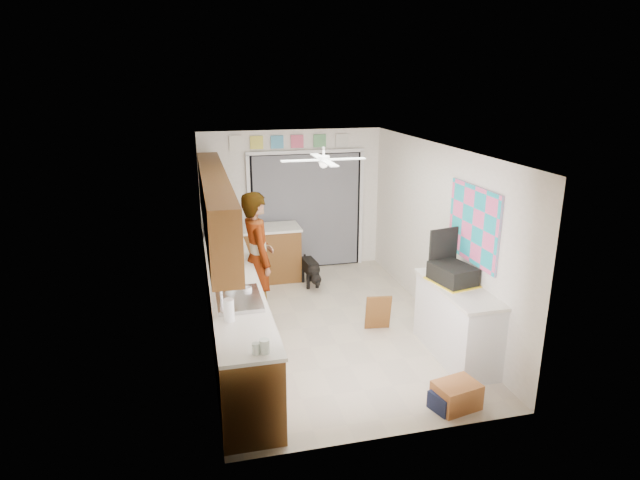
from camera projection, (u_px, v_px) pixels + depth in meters
floor at (327, 326)px, 7.55m from camera, size 5.00×5.00×0.00m
ceiling at (327, 148)px, 6.81m from camera, size 5.00×5.00×0.00m
wall_back at (292, 201)px, 9.50m from camera, size 3.20×0.00×3.20m
wall_front at (395, 320)px, 4.86m from camera, size 3.20×0.00×3.20m
wall_left at (206, 250)px, 6.82m from camera, size 0.00×5.00×5.00m
wall_right at (437, 233)px, 7.54m from camera, size 0.00×5.00×5.00m
left_base_cabinets at (233, 305)px, 7.12m from camera, size 0.60×4.80×0.90m
left_countertop at (232, 272)px, 6.99m from camera, size 0.62×4.80×0.04m
upper_cabinets at (215, 204)px, 6.88m from camera, size 0.32×4.00×0.80m
sink_basin at (239, 300)px, 6.05m from camera, size 0.50×0.76×0.06m
faucet at (221, 293)px, 5.98m from camera, size 0.03×0.03×0.22m
peninsula_base at (270, 254)px, 9.16m from camera, size 1.00×0.60×0.90m
peninsula_top at (269, 228)px, 9.02m from camera, size 1.04×0.64×0.04m
back_opening_recess at (306, 211)px, 9.59m from camera, size 2.00×0.06×2.10m
curtain_panel at (307, 212)px, 9.55m from camera, size 1.90×0.03×2.05m
door_trim_left at (250, 215)px, 9.33m from camera, size 0.06×0.04×2.10m
door_trim_right at (361, 209)px, 9.79m from camera, size 0.06×0.04×2.10m
door_trim_head at (306, 152)px, 9.25m from camera, size 2.10×0.04×0.06m
header_frame_0 at (257, 143)px, 9.03m from camera, size 0.22×0.02×0.22m
header_frame_1 at (277, 142)px, 9.11m from camera, size 0.22×0.02×0.22m
header_frame_2 at (297, 141)px, 9.19m from camera, size 0.22×0.02×0.22m
header_frame_3 at (320, 141)px, 9.28m from camera, size 0.22×0.02×0.22m
header_frame_4 at (342, 140)px, 9.37m from camera, size 0.22×0.02×0.22m
route66_sign at (236, 143)px, 8.95m from camera, size 0.22×0.02×0.26m
right_counter_base at (456, 323)px, 6.61m from camera, size 0.50×1.40×0.90m
right_counter_top at (459, 288)px, 6.47m from camera, size 0.54×1.44×0.04m
abstract_painting at (473, 225)px, 6.49m from camera, size 0.03×1.15×0.95m
ceiling_fan at (324, 160)px, 7.05m from camera, size 1.14×1.14×0.24m
microwave at (220, 224)px, 8.60m from camera, size 0.52×0.64×0.31m
soap_bottle at (229, 271)px, 6.50m from camera, size 0.16×0.16×0.34m
cup at (247, 290)px, 6.24m from camera, size 0.11×0.11×0.08m
jar_a at (264, 346)px, 4.90m from camera, size 0.11×0.11×0.13m
jar_b at (256, 349)px, 4.88m from camera, size 0.08×0.08×0.11m
paper_towel_roll at (229, 310)px, 5.53m from camera, size 0.11×0.11×0.24m
suitcase at (453, 274)px, 6.55m from camera, size 0.50×0.61×0.23m
suitcase_rim at (452, 282)px, 6.58m from camera, size 0.55×0.66×0.02m
suitcase_lid at (443, 248)px, 6.75m from camera, size 0.42×0.12×0.50m
cardboard_box at (456, 395)px, 5.66m from camera, size 0.51×0.43×0.28m
navy_crate at (447, 400)px, 5.65m from camera, size 0.39×0.36×0.20m
cabinet_door_panel at (378, 312)px, 7.35m from camera, size 0.37×0.18×0.52m
man at (258, 259)px, 7.39m from camera, size 0.54×0.75×1.91m
dog at (310, 271)px, 8.95m from camera, size 0.32×0.65×0.50m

